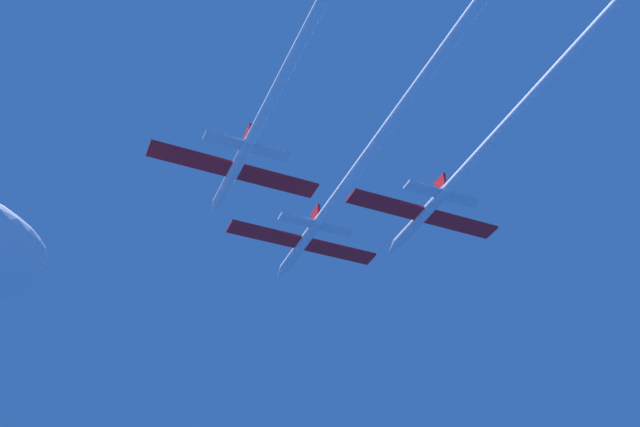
% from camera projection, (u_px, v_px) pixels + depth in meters
% --- Properties ---
extents(jet_lead, '(18.92, 62.35, 3.13)m').
position_uv_depth(jet_lead, '(365.00, 158.00, 76.89)').
color(jet_lead, white).
extents(jet_left_wing, '(18.92, 62.33, 3.13)m').
position_uv_depth(jet_left_wing, '(293.00, 58.00, 66.48)').
color(jet_left_wing, white).
extents(jet_right_wing, '(18.92, 60.16, 3.13)m').
position_uv_depth(jet_right_wing, '(506.00, 125.00, 72.97)').
color(jet_right_wing, white).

